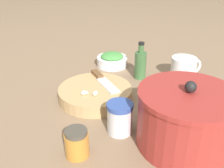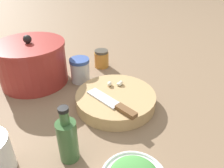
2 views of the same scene
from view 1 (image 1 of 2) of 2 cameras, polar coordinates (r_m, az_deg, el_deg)
The scene contains 10 objects.
ground_plane at distance 0.86m, azimuth -0.12°, elevation -2.97°, with size 5.00×5.00×0.00m, color #7F664C.
cutting_board at distance 0.84m, azimuth -3.83°, elevation -2.08°, with size 0.25×0.25×0.04m.
chef_knife at distance 0.88m, azimuth -2.20°, elevation 1.01°, with size 0.08×0.18×0.01m.
garlic_cloves at distance 0.79m, azimuth -5.20°, elevation -2.05°, with size 0.05×0.05×0.01m.
herb_bowl at distance 1.10m, azimuth 0.02°, elevation 5.58°, with size 0.13×0.13×0.06m.
spice_jar at distance 0.68m, azimuth 1.78°, elevation -7.72°, with size 0.07×0.07×0.09m.
coffee_mug at distance 1.00m, azimuth 16.07°, elevation 3.41°, with size 0.13×0.10×0.09m.
honey_jar at distance 0.62m, azimuth -8.05°, elevation -13.19°, with size 0.06×0.06×0.07m.
oil_bottle at distance 0.98m, azimuth 6.48°, elevation 4.53°, with size 0.05×0.05×0.15m.
stock_pot at distance 0.65m, azimuth 16.45°, elevation -7.58°, with size 0.24×0.24×0.18m.
Camera 1 is at (0.50, 0.55, 0.43)m, focal length 40.00 mm.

